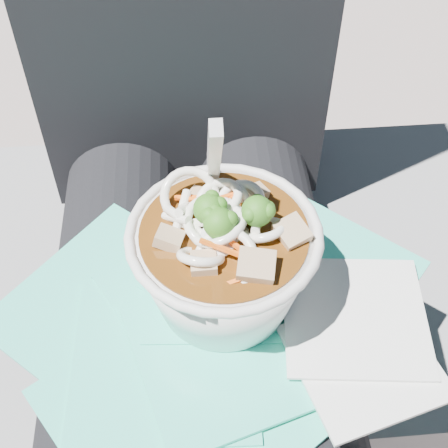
{
  "coord_description": "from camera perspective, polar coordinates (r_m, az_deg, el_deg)",
  "views": [
    {
      "loc": [
        0.0,
        -0.35,
        1.08
      ],
      "look_at": [
        0.03,
        -0.01,
        0.69
      ],
      "focal_mm": 50.0,
      "sensor_mm": 36.0,
      "label": 1
    }
  ],
  "objects": [
    {
      "name": "udon_bowl",
      "position": [
        0.54,
        -0.0,
        -2.99
      ],
      "size": [
        0.19,
        0.19,
        0.21
      ],
      "color": "white",
      "rests_on": "plastic_bag"
    },
    {
      "name": "person_body",
      "position": [
        0.7,
        -2.96,
        -2.23
      ],
      "size": [
        0.34,
        0.94,
        0.98
      ],
      "color": "black",
      "rests_on": "ground"
    },
    {
      "name": "stone_ledge",
      "position": [
        0.99,
        -2.36,
        -11.27
      ],
      "size": [
        1.01,
        0.51,
        0.43
      ],
      "primitive_type": "cube",
      "rotation": [
        0.0,
        0.0,
        0.01
      ],
      "color": "slate",
      "rests_on": "ground"
    },
    {
      "name": "napkins",
      "position": [
        0.57,
        12.29,
        -10.24
      ],
      "size": [
        0.14,
        0.19,
        0.01
      ],
      "color": "white",
      "rests_on": "plastic_bag"
    },
    {
      "name": "plastic_bag",
      "position": [
        0.59,
        -1.62,
        -8.42
      ],
      "size": [
        0.44,
        0.41,
        0.02
      ],
      "color": "#30CAAC",
      "rests_on": "lap"
    },
    {
      "name": "lap",
      "position": [
        0.67,
        -2.55,
        -10.0
      ],
      "size": [
        0.31,
        0.48,
        0.14
      ],
      "color": "black",
      "rests_on": "stone_ledge"
    }
  ]
}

